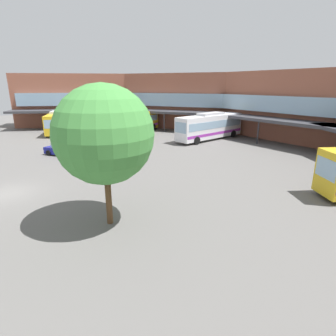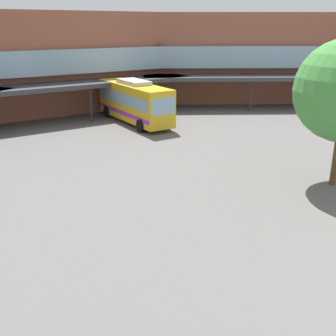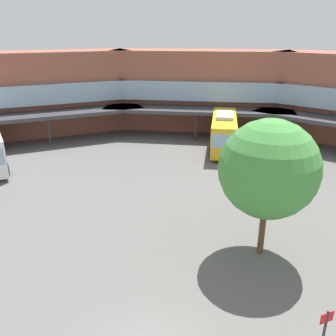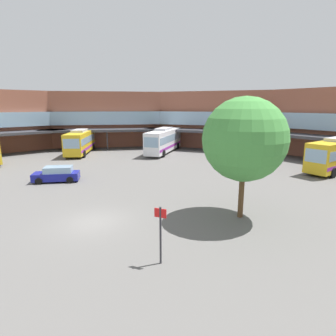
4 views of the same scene
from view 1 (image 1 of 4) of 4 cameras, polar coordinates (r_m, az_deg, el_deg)
ground_plane at (r=24.18m, az=-30.67°, el=-4.69°), size 124.82×124.82×0.00m
station_building at (r=29.01m, az=18.61°, el=10.28°), size 83.70×46.82×9.92m
bus_0 at (r=47.50m, az=-6.72°, el=9.64°), size 8.85×9.69×3.82m
bus_2 at (r=41.62m, az=8.78°, el=8.64°), size 6.54×12.32×4.00m
bus_3 at (r=50.87m, az=-21.99°, el=8.95°), size 11.35×4.13×3.69m
parked_car at (r=34.21m, az=-20.90°, el=3.72°), size 4.36×4.41×1.53m
plaza_tree at (r=15.38m, az=-13.17°, el=6.72°), size 5.50×5.50×8.09m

